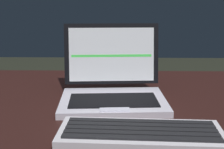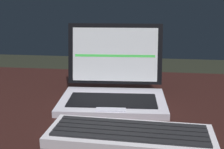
{
  "view_description": "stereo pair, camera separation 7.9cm",
  "coord_description": "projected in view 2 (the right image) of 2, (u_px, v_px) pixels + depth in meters",
  "views": [
    {
      "loc": [
        0.05,
        -0.78,
        1.01
      ],
      "look_at": [
        0.04,
        -0.02,
        0.8
      ],
      "focal_mm": 47.8,
      "sensor_mm": 36.0,
      "label": 1
    },
    {
      "loc": [
        0.13,
        -0.78,
        1.01
      ],
      "look_at": [
        0.04,
        -0.02,
        0.8
      ],
      "focal_mm": 47.8,
      "sensor_mm": 36.0,
      "label": 2
    }
  ],
  "objects": [
    {
      "name": "external_keyboard",
      "position": [
        130.0,
        135.0,
        0.6
      ],
      "size": [
        0.34,
        0.13,
        0.03
      ],
      "color": "silver",
      "rests_on": "desk"
    },
    {
      "name": "desk",
      "position": [
        100.0,
        125.0,
        0.85
      ],
      "size": [
        1.68,
        0.67,
        0.72
      ],
      "color": "black",
      "rests_on": "ground"
    },
    {
      "name": "laptop_front",
      "position": [
        113.0,
        86.0,
        0.82
      ],
      "size": [
        0.29,
        0.24,
        0.2
      ],
      "color": "silver",
      "rests_on": "desk"
    }
  ]
}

